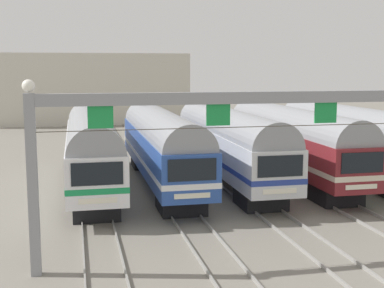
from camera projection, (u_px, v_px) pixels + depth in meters
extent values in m
plane|color=gray|center=(227.00, 182.00, 34.52)|extent=(160.00, 160.00, 0.00)
cube|color=gray|center=(78.00, 147.00, 48.96)|extent=(0.07, 70.00, 0.15)
cube|color=gray|center=(94.00, 146.00, 49.27)|extent=(0.07, 70.00, 0.15)
cube|color=gray|center=(125.00, 146.00, 49.87)|extent=(0.07, 70.00, 0.15)
cube|color=gray|center=(140.00, 145.00, 50.18)|extent=(0.07, 70.00, 0.15)
cube|color=gray|center=(170.00, 144.00, 50.79)|extent=(0.07, 70.00, 0.15)
cube|color=gray|center=(185.00, 144.00, 51.09)|extent=(0.07, 70.00, 0.15)
cube|color=gray|center=(214.00, 143.00, 51.70)|extent=(0.07, 70.00, 0.15)
cube|color=gray|center=(228.00, 142.00, 52.01)|extent=(0.07, 70.00, 0.15)
cube|color=gray|center=(256.00, 141.00, 52.62)|extent=(0.07, 70.00, 0.15)
cube|color=gray|center=(270.00, 141.00, 52.92)|extent=(0.07, 70.00, 0.15)
cube|color=white|center=(91.00, 153.00, 32.37)|extent=(2.85, 18.00, 2.35)
cube|color=#198C4C|center=(91.00, 158.00, 32.42)|extent=(2.88, 18.02, 0.28)
cylinder|color=gray|center=(91.00, 133.00, 32.20)|extent=(2.74, 17.64, 2.74)
cube|color=black|center=(97.00, 174.00, 23.59)|extent=(2.28, 0.06, 1.03)
cube|color=silver|center=(98.00, 201.00, 23.76)|extent=(1.71, 0.05, 0.24)
cube|color=black|center=(96.00, 206.00, 26.53)|extent=(2.28, 2.60, 1.05)
cube|color=black|center=(89.00, 162.00, 38.71)|extent=(2.28, 2.60, 1.05)
cube|color=#284C9E|center=(161.00, 150.00, 33.29)|extent=(2.85, 18.00, 2.35)
cube|color=white|center=(161.00, 156.00, 33.34)|extent=(2.88, 18.02, 0.28)
cylinder|color=gray|center=(161.00, 132.00, 33.12)|extent=(2.74, 17.64, 2.74)
cube|color=black|center=(192.00, 170.00, 24.50)|extent=(2.28, 0.06, 1.03)
cube|color=silver|center=(192.00, 196.00, 24.68)|extent=(1.71, 0.05, 0.24)
cube|color=black|center=(181.00, 201.00, 27.44)|extent=(2.28, 2.60, 1.05)
cube|color=black|center=(148.00, 160.00, 39.62)|extent=(2.28, 2.60, 1.05)
cube|color=#4C4C51|center=(150.00, 101.00, 37.77)|extent=(1.10, 1.10, 0.20)
cube|color=silver|center=(228.00, 148.00, 34.20)|extent=(2.85, 18.00, 2.35)
cube|color=navy|center=(228.00, 153.00, 34.25)|extent=(2.88, 18.02, 0.28)
cylinder|color=gray|center=(228.00, 130.00, 34.03)|extent=(2.74, 17.64, 2.74)
cube|color=black|center=(280.00, 166.00, 25.41)|extent=(2.28, 0.06, 1.03)
cube|color=silver|center=(280.00, 191.00, 25.59)|extent=(1.71, 0.05, 0.24)
cube|color=black|center=(260.00, 197.00, 28.36)|extent=(2.28, 2.60, 1.05)
cube|color=black|center=(204.00, 158.00, 40.53)|extent=(2.28, 2.60, 1.05)
cube|color=#4C4C51|center=(209.00, 101.00, 38.68)|extent=(1.10, 1.10, 0.20)
cube|color=maroon|center=(290.00, 146.00, 35.12)|extent=(2.85, 18.00, 2.35)
cube|color=beige|center=(290.00, 151.00, 35.17)|extent=(2.88, 18.02, 0.28)
cylinder|color=gray|center=(291.00, 128.00, 34.95)|extent=(2.74, 17.64, 2.74)
cube|color=black|center=(363.00, 163.00, 26.33)|extent=(2.28, 0.06, 1.03)
cube|color=silver|center=(361.00, 187.00, 26.51)|extent=(1.71, 0.05, 0.24)
cube|color=black|center=(335.00, 193.00, 29.27)|extent=(2.28, 2.60, 1.05)
cube|color=black|center=(258.00, 156.00, 41.45)|extent=(2.28, 2.60, 1.05)
cube|color=#236B42|center=(350.00, 144.00, 36.03)|extent=(2.85, 18.00, 2.35)
cube|color=silver|center=(350.00, 149.00, 36.08)|extent=(2.88, 18.02, 0.28)
cylinder|color=gray|center=(351.00, 127.00, 35.86)|extent=(2.74, 17.64, 2.74)
cube|color=black|center=(310.00, 154.00, 42.36)|extent=(2.28, 2.60, 1.05)
cube|color=gray|center=(33.00, 186.00, 18.67)|extent=(0.36, 0.36, 6.50)
cube|color=gray|center=(326.00, 97.00, 20.57)|extent=(22.03, 0.32, 0.44)
cube|color=#198C3F|center=(100.00, 117.00, 18.83)|extent=(0.90, 0.08, 0.80)
cube|color=#198C3F|center=(218.00, 115.00, 19.75)|extent=(0.90, 0.08, 0.80)
cube|color=#198C3F|center=(326.00, 113.00, 20.66)|extent=(0.90, 0.08, 0.80)
sphere|color=white|center=(28.00, 86.00, 18.16)|extent=(0.44, 0.44, 0.44)
cylinder|color=#3F382D|center=(325.00, 125.00, 20.73)|extent=(22.03, 0.03, 0.03)
cube|color=beige|center=(81.00, 88.00, 71.07)|extent=(27.62, 10.00, 9.05)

